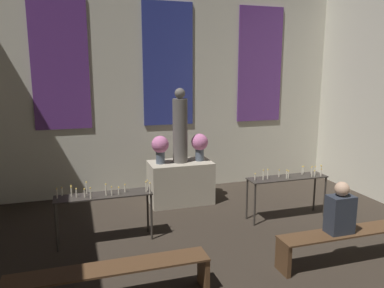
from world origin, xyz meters
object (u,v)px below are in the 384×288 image
(statue, at_px, (180,128))
(person_seated, at_px, (340,211))
(candle_rack_left, at_px, (104,201))
(altar, at_px, (180,182))
(flower_vase_left, at_px, (160,147))
(flower_vase_right, at_px, (200,144))
(pew_back_left, at_px, (111,276))
(pew_back_right, at_px, (354,238))
(candle_rack_right, at_px, (288,182))

(statue, distance_m, person_seated, 3.50)
(candle_rack_left, xyz_separation_m, person_seated, (3.09, -1.70, 0.11))
(altar, relative_size, flower_vase_left, 2.27)
(altar, xyz_separation_m, flower_vase_right, (0.42, 0.00, 0.78))
(pew_back_left, height_order, pew_back_right, same)
(flower_vase_right, bearing_deg, statue, 180.00)
(pew_back_left, bearing_deg, flower_vase_left, 67.31)
(pew_back_left, height_order, person_seated, person_seated)
(pew_back_left, distance_m, pew_back_right, 3.42)
(altar, height_order, candle_rack_left, candle_rack_left)
(statue, distance_m, flower_vase_right, 0.55)
(altar, distance_m, pew_back_right, 3.54)
(flower_vase_left, xyz_separation_m, flower_vase_right, (0.83, 0.00, 0.00))
(pew_back_right, bearing_deg, statue, 118.92)
(flower_vase_right, relative_size, candle_rack_right, 0.37)
(flower_vase_right, xyz_separation_m, candle_rack_right, (1.24, -1.39, -0.53))
(statue, bearing_deg, flower_vase_left, 180.00)
(flower_vase_left, bearing_deg, candle_rack_right, -33.91)
(altar, relative_size, pew_back_right, 0.55)
(candle_rack_right, relative_size, pew_back_right, 0.64)
(flower_vase_left, xyz_separation_m, pew_back_right, (2.13, -3.10, -0.86))
(flower_vase_left, xyz_separation_m, candle_rack_right, (2.07, -1.39, -0.53))
(candle_rack_left, bearing_deg, pew_back_right, -26.89)
(candle_rack_right, xyz_separation_m, person_seated, (-0.22, -1.70, 0.11))
(statue, xyz_separation_m, person_seated, (1.44, -3.10, -0.77))
(candle_rack_right, distance_m, pew_back_left, 3.79)
(altar, height_order, person_seated, person_seated)
(statue, distance_m, pew_back_right, 3.74)
(statue, relative_size, flower_vase_left, 2.66)
(candle_rack_right, xyz_separation_m, pew_back_left, (-3.37, -1.70, -0.34))
(flower_vase_left, bearing_deg, person_seated, -59.06)
(altar, distance_m, flower_vase_left, 0.88)
(candle_rack_right, bearing_deg, person_seated, -97.32)
(flower_vase_right, bearing_deg, pew_back_left, -124.48)
(altar, xyz_separation_m, person_seated, (1.44, -3.10, 0.36))
(candle_rack_left, bearing_deg, person_seated, -28.88)
(altar, bearing_deg, candle_rack_left, -139.80)
(pew_back_left, bearing_deg, flower_vase_right, 55.52)
(candle_rack_right, distance_m, pew_back_right, 1.73)
(flower_vase_left, distance_m, candle_rack_left, 1.93)
(statue, xyz_separation_m, candle_rack_right, (1.66, -1.39, -0.88))
(pew_back_right, bearing_deg, flower_vase_right, 112.69)
(flower_vase_left, bearing_deg, candle_rack_left, -131.50)
(flower_vase_left, relative_size, flower_vase_right, 1.00)
(statue, height_order, candle_rack_right, statue)
(candle_rack_left, distance_m, person_seated, 3.53)
(altar, distance_m, statue, 1.13)
(altar, relative_size, person_seated, 1.73)
(flower_vase_left, distance_m, person_seated, 3.63)
(statue, relative_size, flower_vase_right, 2.66)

